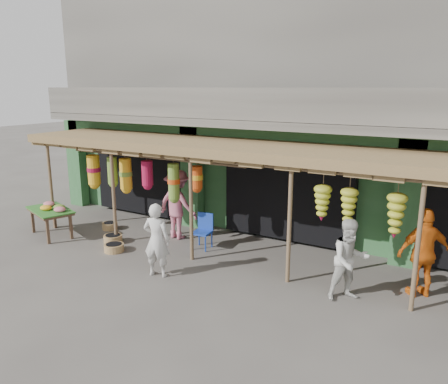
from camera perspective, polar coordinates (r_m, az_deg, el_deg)
The scene contains 12 objects.
ground at distance 10.31m, azimuth 3.47°, elevation -9.99°, with size 80.00×80.00×0.00m, color #514C47.
building at distance 14.00m, azimuth 12.84°, elevation 10.17°, with size 16.40×6.80×7.00m.
awning at distance 10.34m, azimuth 5.05°, elevation 4.94°, with size 14.00×2.70×2.79m.
flower_table at distance 13.19m, azimuth -21.63°, elevation -2.28°, with size 1.72×1.34×0.91m.
blue_chair at distance 11.43m, azimuth -2.69°, elevation -4.82°, with size 0.48×0.49×0.92m.
basket_left at distance 12.28m, azimuth -14.29°, elevation -5.94°, with size 0.50×0.50×0.21m, color #916342.
basket_mid at distance 11.64m, azimuth -14.17°, elevation -7.07°, with size 0.51×0.51×0.19m, color brown.
basket_right at distance 13.42m, azimuth -14.67°, elevation -4.30°, with size 0.45×0.45×0.20m, color olive.
person_front at distance 9.77m, azimuth -8.79°, elevation -6.22°, with size 0.61×0.40×1.67m, color silver.
person_right at distance 8.97m, azimuth 16.09°, elevation -8.52°, with size 0.80×0.62×1.65m, color silver.
person_vendor at distance 9.58m, azimuth 24.65°, elevation -7.24°, with size 1.07×0.45×1.83m, color orange.
person_shopper at distance 12.09m, azimuth -6.09°, elevation -1.59°, with size 1.25×0.72×1.94m, color #C86A7F.
Camera 1 is at (4.22, -8.46, 4.12)m, focal length 35.00 mm.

